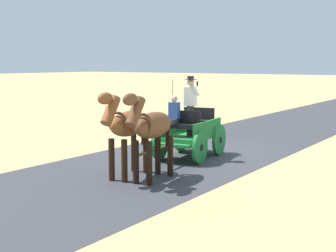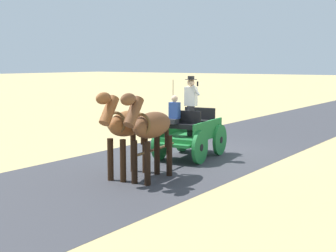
% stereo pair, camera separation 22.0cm
% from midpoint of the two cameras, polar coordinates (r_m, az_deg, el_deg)
% --- Properties ---
extents(ground_plane, '(200.00, 200.00, 0.00)m').
position_cam_midpoint_polar(ground_plane, '(15.50, 4.04, -3.16)').
color(ground_plane, tan).
extents(road_surface, '(5.36, 160.00, 0.01)m').
position_cam_midpoint_polar(road_surface, '(15.50, 4.04, -3.14)').
color(road_surface, '#38383D').
rests_on(road_surface, ground).
extents(horse_drawn_carriage, '(1.73, 4.51, 2.50)m').
position_cam_midpoint_polar(horse_drawn_carriage, '(14.48, 3.05, -0.64)').
color(horse_drawn_carriage, '#1E7233').
rests_on(horse_drawn_carriage, ground).
extents(horse_near_side, '(0.75, 2.14, 2.21)m').
position_cam_midpoint_polar(horse_near_side, '(11.57, -1.63, -0.17)').
color(horse_near_side, brown).
rests_on(horse_near_side, ground).
extents(horse_off_side, '(0.79, 2.15, 2.21)m').
position_cam_midpoint_polar(horse_off_side, '(11.93, -4.57, 0.04)').
color(horse_off_side, brown).
rests_on(horse_off_side, ground).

